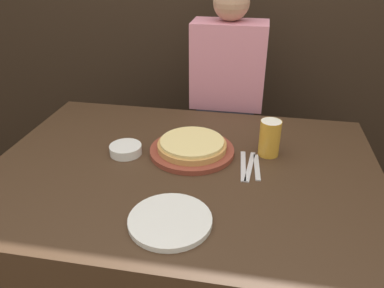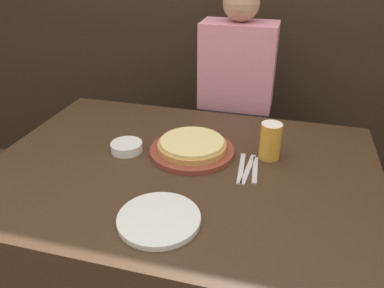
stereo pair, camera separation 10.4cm
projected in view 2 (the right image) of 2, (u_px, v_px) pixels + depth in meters
name	position (u px, v px, depth m)	size (l,w,h in m)	color
dining_table	(183.00, 244.00, 1.57)	(1.43, 1.03, 0.78)	#3D2819
pizza_on_board	(192.00, 147.00, 1.46)	(0.33, 0.33, 0.06)	brown
beer_glass	(271.00, 140.00, 1.40)	(0.08, 0.08, 0.14)	gold
dinner_plate	(159.00, 219.00, 1.11)	(0.25, 0.25, 0.02)	white
side_bowl	(127.00, 147.00, 1.48)	(0.12, 0.12, 0.04)	white
fork	(241.00, 168.00, 1.37)	(0.03, 0.21, 0.00)	silver
dinner_knife	(248.00, 169.00, 1.36)	(0.03, 0.21, 0.00)	silver
spoon	(255.00, 170.00, 1.36)	(0.03, 0.18, 0.00)	silver
diner_person	(234.00, 122.00, 2.00)	(0.36, 0.20, 1.35)	#33333D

